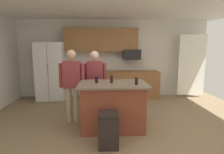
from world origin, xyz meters
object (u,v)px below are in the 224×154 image
at_px(trash_bin, 108,130).
at_px(tumbler_amber, 112,79).
at_px(glass_dark_ale, 136,81).
at_px(microwave_over_range, 132,55).
at_px(kitchen_island, 113,106).
at_px(glass_stout_tall, 96,80).
at_px(person_guest_right, 95,79).
at_px(person_guest_left, 72,81).
at_px(refrigerator, 51,71).

bearing_deg(trash_bin, tumbler_amber, 83.12).
relative_size(glass_dark_ale, trash_bin, 0.23).
height_order(microwave_over_range, trash_bin, microwave_over_range).
height_order(microwave_over_range, tumbler_amber, microwave_over_range).
bearing_deg(glass_dark_ale, kitchen_island, 157.58).
relative_size(glass_stout_tall, glass_dark_ale, 0.97).
bearing_deg(microwave_over_range, trash_bin, -105.36).
bearing_deg(kitchen_island, person_guest_right, 117.98).
distance_m(kitchen_island, glass_stout_tall, 0.64).
relative_size(person_guest_right, person_guest_left, 0.98).
relative_size(microwave_over_range, kitchen_island, 0.40).
height_order(glass_stout_tall, glass_dark_ale, glass_dark_ale).
height_order(person_guest_right, tumbler_amber, person_guest_right).
xyz_separation_m(refrigerator, kitchen_island, (1.85, -2.29, -0.43)).
distance_m(tumbler_amber, glass_stout_tall, 0.31).
bearing_deg(microwave_over_range, glass_dark_ale, -96.55).
relative_size(microwave_over_range, person_guest_left, 0.34).
bearing_deg(kitchen_island, refrigerator, 128.95).
distance_m(microwave_over_range, trash_bin, 3.46).
distance_m(glass_stout_tall, glass_dark_ale, 0.81).
distance_m(kitchen_island, tumbler_amber, 0.56).
bearing_deg(tumbler_amber, glass_dark_ale, -23.01).
height_order(microwave_over_range, person_guest_left, person_guest_left).
relative_size(microwave_over_range, trash_bin, 0.92).
bearing_deg(person_guest_right, trash_bin, -17.18).
bearing_deg(glass_stout_tall, person_guest_left, 145.65).
xyz_separation_m(person_guest_left, trash_bin, (0.78, -1.15, -0.64)).
height_order(person_guest_right, glass_stout_tall, person_guest_right).
height_order(tumbler_amber, glass_dark_ale, tumbler_amber).
height_order(person_guest_left, glass_dark_ale, person_guest_left).
relative_size(refrigerator, person_guest_right, 1.15).
height_order(kitchen_island, trash_bin, kitchen_island).
distance_m(person_guest_right, tumbler_amber, 0.83).
height_order(refrigerator, person_guest_left, refrigerator).
xyz_separation_m(kitchen_island, tumbler_amber, (-0.02, 0.02, 0.56)).
distance_m(person_guest_left, tumbler_amber, 0.97).
height_order(refrigerator, microwave_over_range, refrigerator).
bearing_deg(person_guest_right, glass_dark_ale, 14.31).
relative_size(refrigerator, glass_dark_ale, 12.99).
bearing_deg(glass_dark_ale, tumbler_amber, 156.99).
relative_size(microwave_over_range, glass_stout_tall, 4.07).
relative_size(kitchen_island, glass_stout_tall, 10.14).
xyz_separation_m(person_guest_right, tumbler_amber, (0.37, -0.73, 0.13)).
relative_size(refrigerator, microwave_over_range, 3.30).
xyz_separation_m(kitchen_island, person_guest_left, (-0.89, 0.42, 0.45)).
relative_size(refrigerator, tumbler_amber, 11.88).
relative_size(refrigerator, glass_stout_tall, 13.42).
bearing_deg(kitchen_island, microwave_over_range, 72.71).
bearing_deg(person_guest_left, glass_dark_ale, 0.91).
distance_m(microwave_over_range, kitchen_island, 2.70).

